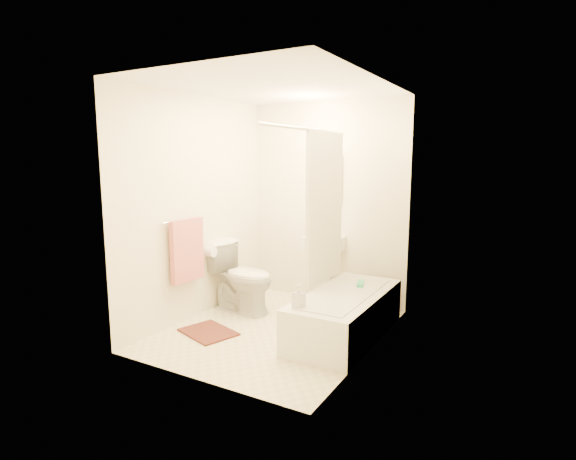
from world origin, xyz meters
The scene contains 17 objects.
floor centered at (0.00, 0.00, 0.00)m, with size 2.40×2.40×0.00m, color beige.
ceiling centered at (0.00, 0.00, 2.40)m, with size 2.40×2.40×0.00m, color white.
wall_back centered at (0.00, 1.20, 1.20)m, with size 2.00×0.02×2.40m, color beige.
wall_left centered at (-1.00, 0.00, 1.20)m, with size 0.02×2.40×2.40m, color beige.
wall_right centered at (1.00, 0.00, 1.20)m, with size 0.02×2.40×2.40m, color beige.
mirror centered at (0.00, 1.18, 1.50)m, with size 0.40×0.03×0.55m, color white.
curtain_rod centered at (0.30, 0.10, 2.00)m, with size 0.03×0.03×1.70m, color silver.
shower_curtain centered at (0.30, 0.50, 1.22)m, with size 0.04×0.80×1.55m, color silver.
towel_bar centered at (-0.96, -0.25, 1.10)m, with size 0.02×0.02×0.60m, color silver.
towel centered at (-0.93, -0.25, 0.78)m, with size 0.06×0.45×0.66m, color #CC7266.
toilet_paper centered at (-0.93, 0.12, 0.70)m, with size 0.12×0.12×0.11m, color white.
toilet centered at (-0.65, 0.32, 0.39)m, with size 0.45×0.80×0.79m, color white.
sink centered at (0.04, 1.06, 0.44)m, with size 0.45×0.36×0.89m, color white, non-canonical shape.
bathtub centered at (0.67, 0.22, 0.21)m, with size 0.67×1.52×0.43m, color white, non-canonical shape.
bath_mat centered at (-0.55, -0.40, 0.01)m, with size 0.54×0.41×0.02m, color #562E26.
soap_bottle centered at (0.46, -0.37, 0.53)m, with size 0.09×0.09×0.20m, color white.
scrub_brush centered at (0.70, 0.55, 0.45)m, with size 0.06×0.21×0.04m, color #38C17D.
Camera 1 is at (2.26, -3.73, 1.73)m, focal length 28.00 mm.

